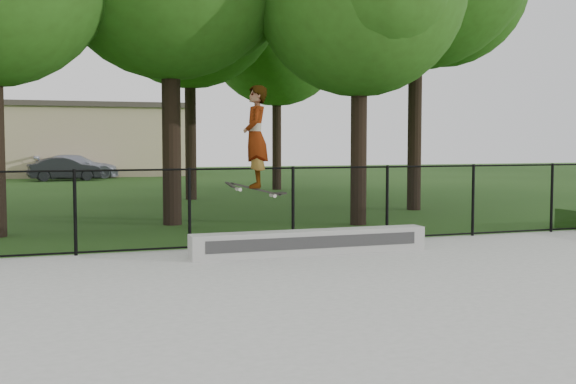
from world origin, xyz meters
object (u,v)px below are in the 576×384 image
Objects in this scene: car_b at (64,169)px; car_c at (77,166)px; skater_airborne at (256,139)px; grind_ledge at (311,242)px.

car_c is (0.76, 2.37, 0.05)m from car_b.
car_b is at bearing 94.35° from skater_airborne.
car_b is 2.49m from car_c.
skater_airborne is (-1.06, -0.19, 1.81)m from grind_ledge.
grind_ledge is at bearing -173.59° from car_c.
skater_airborne is at bearing 177.64° from car_b.
grind_ledge is at bearing 10.11° from skater_airborne.
grind_ledge is 30.03m from car_c.
grind_ledge is 1.30× the size of car_b.
car_c reaches higher than car_b.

